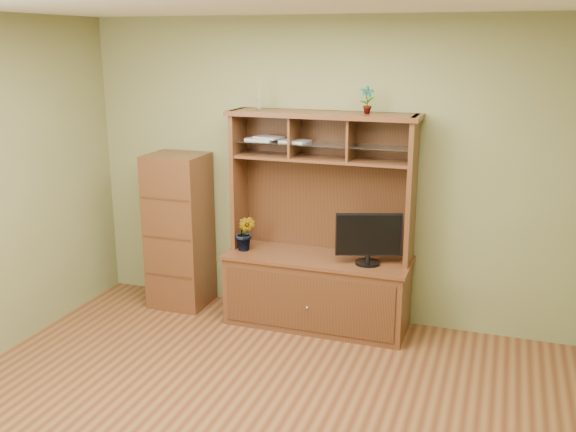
% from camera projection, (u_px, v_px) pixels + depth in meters
% --- Properties ---
extents(room, '(4.54, 4.04, 2.74)m').
position_uv_depth(room, '(234.00, 232.00, 3.92)').
color(room, '#532A17').
rests_on(room, ground).
extents(media_hutch, '(1.66, 0.61, 1.90)m').
position_uv_depth(media_hutch, '(318.00, 269.00, 5.70)').
color(media_hutch, '#4A2415').
rests_on(media_hutch, room).
extents(monitor, '(0.54, 0.22, 0.44)m').
position_uv_depth(monitor, '(368.00, 238.00, 5.38)').
color(monitor, black).
rests_on(monitor, media_hutch).
extents(orchid_plant, '(0.18, 0.15, 0.33)m').
position_uv_depth(orchid_plant, '(245.00, 233.00, 5.76)').
color(orchid_plant, '#2E5C1F').
rests_on(orchid_plant, media_hutch).
extents(top_plant, '(0.14, 0.11, 0.23)m').
position_uv_depth(top_plant, '(367.00, 100.00, 5.26)').
color(top_plant, '#2D5D20').
rests_on(top_plant, media_hutch).
extents(reed_diffuser, '(0.05, 0.05, 0.27)m').
position_uv_depth(reed_diffuser, '(259.00, 98.00, 5.56)').
color(reed_diffuser, silver).
rests_on(reed_diffuser, media_hutch).
extents(magazines, '(0.58, 0.23, 0.04)m').
position_uv_depth(magazines, '(275.00, 139.00, 5.61)').
color(magazines, '#9F9FA4').
rests_on(magazines, media_hutch).
extents(side_cabinet, '(0.53, 0.48, 1.47)m').
position_uv_depth(side_cabinet, '(179.00, 231.00, 6.10)').
color(side_cabinet, '#4A2415').
rests_on(side_cabinet, room).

